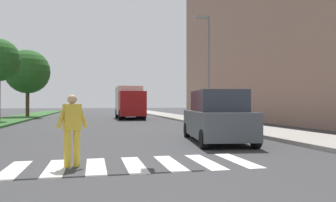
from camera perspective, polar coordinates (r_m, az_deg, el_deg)
name	(u,v)px	position (r m, az deg, el deg)	size (l,w,h in m)	color
ground_plane	(99,119)	(31.43, -12.04, -3.09)	(140.00, 140.00, 0.00)	#38383A
crosswalk	(115,165)	(8.02, -9.21, -11.06)	(6.75, 2.20, 0.01)	silver
median_strip	(8,120)	(30.22, -26.14, -3.03)	(3.21, 64.00, 0.15)	#2D5B28
tree_distant	(28,72)	(36.13, -23.35, 4.73)	(4.43, 4.43, 6.77)	#4C3823
sidewalk_right	(185,118)	(30.62, 3.06, -3.03)	(3.00, 64.00, 0.15)	#9E9991
street_lamp_right	(207,59)	(23.31, 6.89, 7.27)	(1.02, 0.24, 7.50)	slate
pedestrian_performer	(72,127)	(7.98, -16.43, -4.37)	(0.73, 0.36, 1.69)	gold
suv_crossing	(217,118)	(12.59, 8.55, -2.93)	(2.53, 4.82, 1.97)	#474C51
sedan_midblock	(131,110)	(32.87, -6.52, -1.60)	(1.93, 4.31, 1.71)	navy
truck_box_delivery	(130,102)	(31.40, -6.74, -0.12)	(2.40, 6.20, 3.10)	maroon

